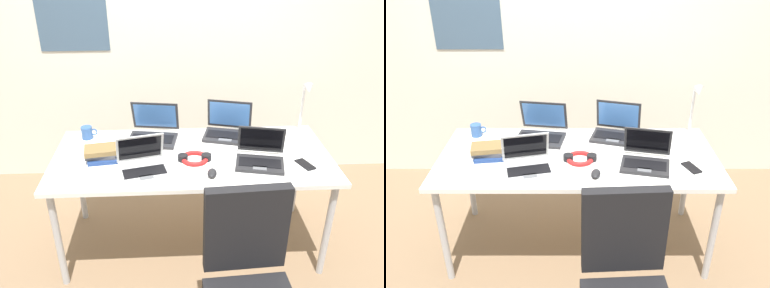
# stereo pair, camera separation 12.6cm
# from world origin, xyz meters

# --- Properties ---
(ground_plane) EXTENTS (12.00, 12.00, 0.00)m
(ground_plane) POSITION_xyz_m (0.00, 0.00, 0.00)
(ground_plane) COLOR #7A6047
(wall_back) EXTENTS (6.00, 0.13, 2.60)m
(wall_back) POSITION_xyz_m (-0.00, 1.10, 1.30)
(wall_back) COLOR silver
(wall_back) RESTS_ON ground_plane
(desk) EXTENTS (1.80, 0.80, 0.74)m
(desk) POSITION_xyz_m (0.00, 0.00, 0.68)
(desk) COLOR white
(desk) RESTS_ON ground_plane
(desk_lamp) EXTENTS (0.12, 0.18, 0.40)m
(desk_lamp) POSITION_xyz_m (0.80, 0.28, 0.94)
(desk_lamp) COLOR white
(desk_lamp) RESTS_ON desk
(laptop_far_corner) EXTENTS (0.37, 0.33, 0.24)m
(laptop_far_corner) POSITION_xyz_m (0.27, 0.27, 0.79)
(laptop_far_corner) COLOR #232326
(laptop_far_corner) RESTS_ON desk
(laptop_mid_desk) EXTENTS (0.34, 0.32, 0.21)m
(laptop_mid_desk) POSITION_xyz_m (-0.31, -0.19, 0.78)
(laptop_mid_desk) COLOR #B7BABC
(laptop_mid_desk) RESTS_ON desk
(laptop_center) EXTENTS (0.34, 0.32, 0.22)m
(laptop_center) POSITION_xyz_m (0.42, -0.12, 0.78)
(laptop_center) COLOR #232326
(laptop_center) RESTS_ON desk
(laptop_back_left) EXTENTS (0.37, 0.34, 0.24)m
(laptop_back_left) POSITION_xyz_m (-0.26, 0.25, 0.79)
(laptop_back_left) COLOR #232326
(laptop_back_left) RESTS_ON desk
(computer_mouse) EXTENTS (0.07, 0.10, 0.03)m
(computer_mouse) POSITION_xyz_m (0.11, -0.26, 0.76)
(computer_mouse) COLOR black
(computer_mouse) RESTS_ON desk
(cell_phone) EXTENTS (0.11, 0.15, 0.01)m
(cell_phone) POSITION_xyz_m (0.70, -0.17, 0.74)
(cell_phone) COLOR black
(cell_phone) RESTS_ON desk
(headphones) EXTENTS (0.21, 0.18, 0.04)m
(headphones) POSITION_xyz_m (0.01, -0.07, 0.76)
(headphones) COLOR red
(headphones) RESTS_ON desk
(book_stack) EXTENTS (0.23, 0.18, 0.08)m
(book_stack) POSITION_xyz_m (-0.58, -0.03, 0.78)
(book_stack) COLOR navy
(book_stack) RESTS_ON desk
(coffee_mug) EXTENTS (0.11, 0.08, 0.09)m
(coffee_mug) POSITION_xyz_m (-0.72, 0.28, 0.78)
(coffee_mug) COLOR #2D518C
(coffee_mug) RESTS_ON desk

